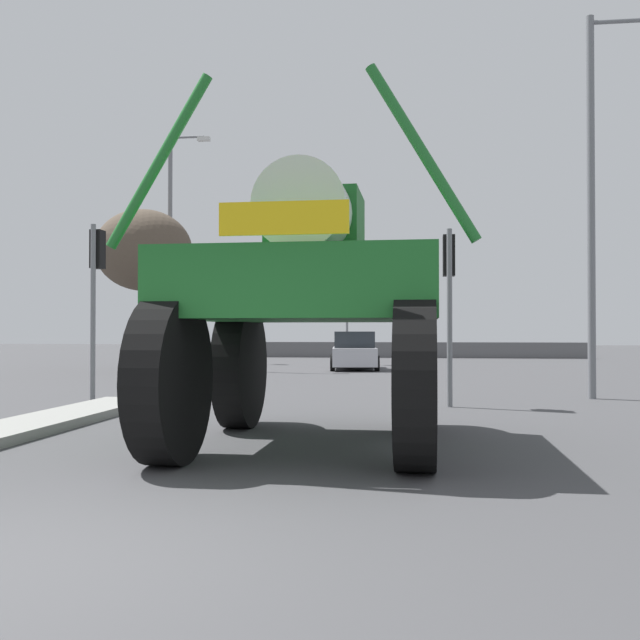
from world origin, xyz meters
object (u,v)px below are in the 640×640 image
Objects in this scene: traffic_signal_far_right at (247,313)px; bare_tree_left at (144,251)px; sedan_ahead at (354,352)px; traffic_signal_far_left at (347,303)px; streetlight_far_left at (173,240)px; traffic_signal_near_left at (96,273)px; traffic_signal_near_right at (449,277)px; streetlight_near_right at (599,185)px; oversize_sprayer at (312,306)px.

traffic_signal_far_right is 0.54× the size of bare_tree_left.
traffic_signal_far_left reaches higher than sedan_ahead.
traffic_signal_near_left is at bearing -78.08° from streetlight_far_left.
traffic_signal_near_right is 16.83m from streetlight_far_left.
traffic_signal_near_right is 1.09× the size of traffic_signal_far_right.
streetlight_near_right is at bearing -53.54° from traffic_signal_far_right.
traffic_signal_far_left is 17.77m from streetlight_near_right.
traffic_signal_near_right reaches higher than traffic_signal_far_right.
traffic_signal_near_left is at bearing -73.78° from bare_tree_left.
bare_tree_left reaches higher than sedan_ahead.
traffic_signal_far_right is 20.21m from streetlight_near_right.
streetlight_near_right reaches higher than sedan_ahead.
traffic_signal_near_right is 0.93× the size of traffic_signal_far_left.
streetlight_near_right is at bearing 30.81° from traffic_signal_near_right.
traffic_signal_far_left is (-1.67, 23.58, 0.97)m from oversize_sprayer.
streetlight_near_right is (7.20, -16.13, 2.02)m from traffic_signal_far_left.
streetlight_far_left is (-2.76, 13.06, 2.38)m from traffic_signal_near_left.
streetlight_far_left is at bearing -142.03° from traffic_signal_far_left.
bare_tree_left is (-7.80, -2.60, 3.86)m from sedan_ahead.
traffic_signal_far_left is at bearing 37.97° from streetlight_far_left.
traffic_signal_far_left is (-0.66, 4.19, 2.12)m from sedan_ahead.
traffic_signal_near_right is at bearing -78.37° from traffic_signal_far_left.
traffic_signal_far_left is 0.45× the size of streetlight_near_right.
bare_tree_left reaches higher than traffic_signal_far_right.
traffic_signal_near_right is at bearing -65.04° from traffic_signal_far_right.
streetlight_far_left is (-13.77, 10.99, 0.33)m from streetlight_near_right.
sedan_ahead is at bearing 102.42° from traffic_signal_near_right.
oversize_sprayer is 23.66m from traffic_signal_far_left.
oversize_sprayer is 9.75m from streetlight_near_right.
traffic_signal_near_left is 1.07× the size of traffic_signal_near_right.
streetlight_far_left is (-7.24, -0.94, 4.47)m from sedan_ahead.
streetlight_near_right is at bearing 10.60° from traffic_signal_near_left.
traffic_signal_far_right is at bearing 46.55° from sedan_ahead.
traffic_signal_far_right reaches higher than sedan_ahead.
traffic_signal_near_right is (3.08, -14.00, 1.91)m from sedan_ahead.
streetlight_near_right reaches higher than traffic_signal_near_left.
oversize_sprayer reaches higher than sedan_ahead.
traffic_signal_far_right is at bearing 114.96° from traffic_signal_near_right.
oversize_sprayer is at bearing -85.95° from traffic_signal_far_left.
streetlight_far_left is 1.54× the size of bare_tree_left.
traffic_signal_near_right is 4.59m from streetlight_near_right.
streetlight_far_left is at bearing 91.90° from sedan_ahead.
sedan_ahead is 1.09× the size of traffic_signal_far_left.
oversize_sprayer is at bearing -111.02° from traffic_signal_near_right.
sedan_ahead is at bearing -37.92° from traffic_signal_far_right.
traffic_signal_near_right reaches higher than sedan_ahead.
streetlight_far_left is (-8.25, 18.45, 3.32)m from oversize_sprayer.
streetlight_far_left reaches higher than traffic_signal_far_left.
oversize_sprayer is at bearing -74.83° from traffic_signal_far_right.
streetlight_far_left is (-10.32, 13.05, 2.56)m from traffic_signal_near_right.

